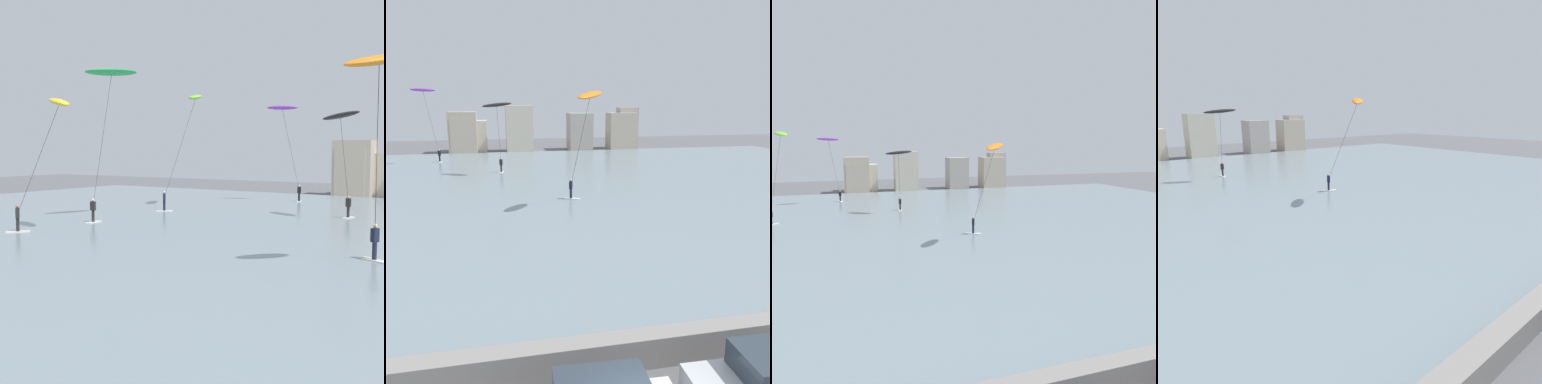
{
  "view_description": "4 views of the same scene",
  "coord_description": "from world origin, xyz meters",
  "views": [
    {
      "loc": [
        7.99,
        2.61,
        4.8
      ],
      "look_at": [
        -0.41,
        15.08,
        3.61
      ],
      "focal_mm": 45.87,
      "sensor_mm": 36.0,
      "label": 1
    },
    {
      "loc": [
        -3.19,
        -6.06,
        7.74
      ],
      "look_at": [
        0.25,
        9.99,
        4.02
      ],
      "focal_mm": 37.45,
      "sensor_mm": 36.0,
      "label": 2
    },
    {
      "loc": [
        -7.19,
        -4.92,
        8.33
      ],
      "look_at": [
        -0.27,
        17.54,
        5.1
      ],
      "focal_mm": 32.14,
      "sensor_mm": 36.0,
      "label": 3
    },
    {
      "loc": [
        -14.75,
        0.35,
        7.21
      ],
      "look_at": [
        -2.44,
        15.16,
        2.56
      ],
      "focal_mm": 30.57,
      "sensor_mm": 36.0,
      "label": 4
    }
  ],
  "objects": [
    {
      "name": "water_bay",
      "position": [
        0.0,
        30.67,
        0.05
      ],
      "size": [
        84.0,
        52.0,
        0.1
      ],
      "primitive_type": "cube",
      "color": "gray",
      "rests_on": "ground"
    },
    {
      "name": "far_shore_buildings",
      "position": [
        3.96,
        58.54,
        3.02
      ],
      "size": [
        30.47,
        5.37,
        7.13
      ],
      "color": "#B7A893",
      "rests_on": "ground"
    },
    {
      "name": "kitesurfer_orange",
      "position": [
        3.45,
        21.77,
        7.3
      ],
      "size": [
        2.77,
        5.04,
        8.56
      ],
      "color": "silver",
      "rests_on": "water_bay"
    },
    {
      "name": "kitesurfer_black",
      "position": [
        -2.55,
        36.82,
        6.83
      ],
      "size": [
        3.47,
        3.55,
        7.69
      ],
      "color": "silver",
      "rests_on": "water_bay"
    }
  ]
}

